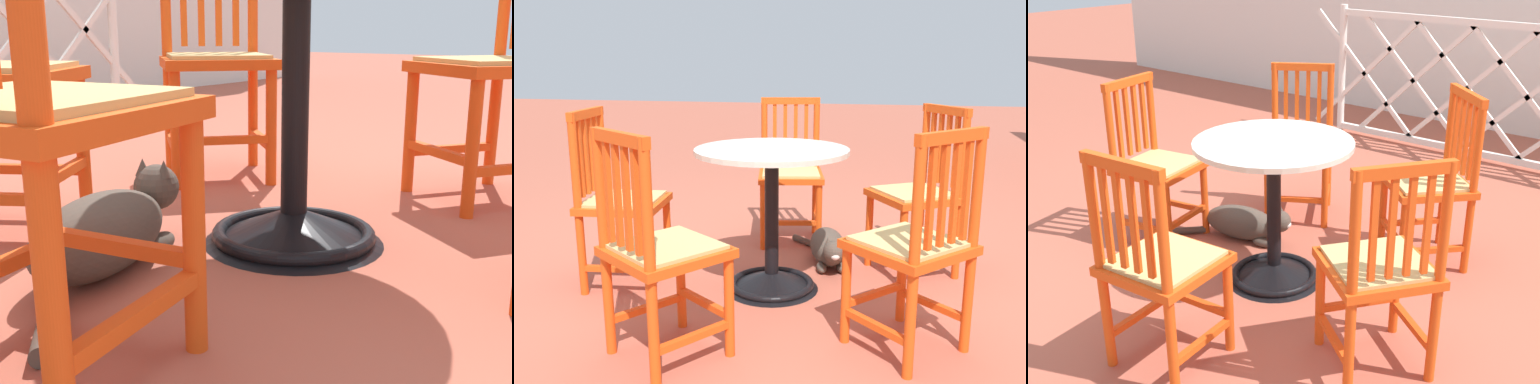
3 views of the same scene
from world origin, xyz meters
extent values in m
plane|color=#AD5642|center=(0.00, 0.00, 0.00)|extent=(24.00, 24.00, 0.00)
cylinder|color=silver|center=(-1.10, 2.30, 0.55)|extent=(0.06, 0.06, 1.09)
cube|color=silver|center=(0.27, 2.30, 0.06)|extent=(2.73, 0.04, 0.05)
cube|color=silver|center=(0.27, 2.30, 1.03)|extent=(2.73, 0.04, 0.05)
cube|color=silver|center=(-0.87, 2.30, 0.55)|extent=(0.99, 0.02, 0.99)
cube|color=silver|center=(-0.41, 2.30, 0.55)|extent=(0.99, 0.02, 0.99)
cube|color=silver|center=(0.04, 2.30, 0.55)|extent=(0.99, 0.02, 0.99)
cube|color=silver|center=(0.50, 2.30, 0.55)|extent=(0.99, 0.02, 0.99)
cube|color=silver|center=(-0.87, 2.30, 0.55)|extent=(0.99, 0.02, 0.99)
cube|color=silver|center=(-0.41, 2.30, 0.55)|extent=(0.99, 0.02, 0.99)
cube|color=silver|center=(0.04, 2.30, 0.55)|extent=(0.99, 0.02, 0.99)
cube|color=silver|center=(0.50, 2.30, 0.55)|extent=(0.99, 0.02, 0.99)
cone|color=black|center=(0.11, -0.08, 0.05)|extent=(0.48, 0.48, 0.10)
torus|color=black|center=(0.11, -0.08, 0.03)|extent=(0.44, 0.44, 0.04)
cylinder|color=black|center=(0.11, -0.08, 0.37)|extent=(0.07, 0.07, 0.66)
cylinder|color=black|center=(0.11, -0.08, 0.68)|extent=(0.20, 0.20, 0.04)
cylinder|color=beige|center=(0.11, -0.08, 0.72)|extent=(0.76, 0.76, 0.02)
cylinder|color=#E04C14|center=(0.00, -0.69, 0.23)|extent=(0.04, 0.04, 0.45)
cylinder|color=#E04C14|center=(0.34, -0.65, 0.23)|extent=(0.04, 0.04, 0.45)
cylinder|color=#E04C14|center=(0.04, -1.02, 0.46)|extent=(0.04, 0.04, 0.91)
cylinder|color=#E04C14|center=(0.37, -0.99, 0.46)|extent=(0.04, 0.04, 0.91)
cube|color=#E04C14|center=(0.02, -0.85, 0.14)|extent=(0.06, 0.34, 0.03)
cube|color=#E04C14|center=(0.36, -0.82, 0.14)|extent=(0.06, 0.34, 0.03)
cube|color=#E04C14|center=(0.17, -0.67, 0.17)|extent=(0.34, 0.06, 0.03)
cube|color=#E04C14|center=(0.19, -0.84, 0.43)|extent=(0.44, 0.44, 0.04)
cube|color=tan|center=(0.19, -0.84, 0.45)|extent=(0.39, 0.39, 0.02)
cube|color=#E04C14|center=(0.10, -1.02, 0.68)|extent=(0.03, 0.02, 0.39)
cube|color=#E04C14|center=(0.17, -1.01, 0.68)|extent=(0.03, 0.02, 0.39)
cube|color=#E04C14|center=(0.24, -1.00, 0.68)|extent=(0.03, 0.02, 0.39)
cube|color=#E04C14|center=(0.31, -0.99, 0.68)|extent=(0.03, 0.02, 0.39)
cube|color=#E04C14|center=(0.20, -1.01, 0.89)|extent=(0.38, 0.07, 0.04)
cylinder|color=#E04C14|center=(0.61, -0.38, 0.23)|extent=(0.04, 0.04, 0.45)
cylinder|color=#E04C14|center=(0.81, -0.11, 0.23)|extent=(0.04, 0.04, 0.45)
cylinder|color=#E04C14|center=(0.88, -0.58, 0.46)|extent=(0.04, 0.04, 0.91)
cylinder|color=#E04C14|center=(1.08, -0.31, 0.46)|extent=(0.04, 0.04, 0.91)
cube|color=#E04C14|center=(0.74, -0.48, 0.14)|extent=(0.29, 0.22, 0.03)
cube|color=#E04C14|center=(0.94, -0.21, 0.14)|extent=(0.29, 0.22, 0.03)
cube|color=#E04C14|center=(0.71, -0.25, 0.17)|extent=(0.22, 0.29, 0.03)
cube|color=#E04C14|center=(0.84, -0.35, 0.43)|extent=(0.56, 0.56, 0.04)
cube|color=tan|center=(0.84, -0.35, 0.45)|extent=(0.49, 0.49, 0.02)
cube|color=#E04C14|center=(0.92, -0.53, 0.68)|extent=(0.03, 0.03, 0.39)
cube|color=#E04C14|center=(0.96, -0.47, 0.68)|extent=(0.03, 0.03, 0.39)
cube|color=#E04C14|center=(1.00, -0.42, 0.68)|extent=(0.03, 0.03, 0.39)
cube|color=#E04C14|center=(1.04, -0.36, 0.68)|extent=(0.03, 0.03, 0.39)
cube|color=#E04C14|center=(0.98, -0.45, 0.89)|extent=(0.25, 0.33, 0.04)
cylinder|color=#E04C14|center=(0.60, 0.33, 0.23)|extent=(0.04, 0.04, 0.45)
cylinder|color=#E04C14|center=(0.35, 0.56, 0.23)|extent=(0.04, 0.04, 0.45)
cylinder|color=#E04C14|center=(0.83, 0.58, 0.46)|extent=(0.04, 0.04, 0.91)
cylinder|color=#E04C14|center=(0.58, 0.81, 0.46)|extent=(0.04, 0.04, 0.91)
cube|color=#E04C14|center=(0.72, 0.46, 0.14)|extent=(0.25, 0.27, 0.03)
cube|color=#E04C14|center=(0.47, 0.69, 0.14)|extent=(0.25, 0.27, 0.03)
cube|color=#E04C14|center=(0.48, 0.45, 0.17)|extent=(0.27, 0.25, 0.03)
cube|color=#E04C14|center=(0.59, 0.57, 0.43)|extent=(0.57, 0.57, 0.04)
cube|color=tan|center=(0.59, 0.57, 0.45)|extent=(0.49, 0.49, 0.02)
cube|color=#E04C14|center=(0.78, 0.63, 0.68)|extent=(0.03, 0.03, 0.39)
cube|color=#E04C14|center=(0.73, 0.67, 0.68)|extent=(0.03, 0.03, 0.39)
cube|color=#E04C14|center=(0.68, 0.72, 0.68)|extent=(0.03, 0.03, 0.39)
cube|color=#E04C14|center=(0.63, 0.77, 0.68)|extent=(0.03, 0.03, 0.39)
cube|color=#E04C14|center=(0.71, 0.70, 0.89)|extent=(0.30, 0.28, 0.04)
cylinder|color=#E04C14|center=(-0.04, 0.57, 0.23)|extent=(0.04, 0.04, 0.45)
cylinder|color=#E04C14|center=(-0.33, 0.39, 0.23)|extent=(0.04, 0.04, 0.45)
cylinder|color=#E04C14|center=(-0.22, 0.86, 0.46)|extent=(0.04, 0.04, 0.91)
cylinder|color=#E04C14|center=(-0.51, 0.68, 0.46)|extent=(0.04, 0.04, 0.91)
cube|color=#E04C14|center=(-0.13, 0.72, 0.14)|extent=(0.20, 0.30, 0.03)
cube|color=#E04C14|center=(-0.42, 0.54, 0.14)|extent=(0.20, 0.30, 0.03)
cube|color=#E04C14|center=(-0.19, 0.48, 0.17)|extent=(0.30, 0.20, 0.03)
cube|color=#E04C14|center=(-0.28, 0.63, 0.43)|extent=(0.55, 0.55, 0.04)
cube|color=tan|center=(-0.28, 0.63, 0.45)|extent=(0.48, 0.48, 0.02)
cube|color=#E04C14|center=(-0.28, 0.83, 0.68)|extent=(0.03, 0.03, 0.39)
cube|color=#E04C14|center=(-0.34, 0.79, 0.68)|extent=(0.03, 0.03, 0.39)
cube|color=#E04C14|center=(-0.40, 0.76, 0.68)|extent=(0.03, 0.03, 0.39)
cube|color=#E04C14|center=(-0.45, 0.72, 0.68)|extent=(0.03, 0.03, 0.39)
cube|color=#E04C14|center=(-0.37, 0.77, 0.89)|extent=(0.34, 0.23, 0.04)
cylinder|color=#E04C14|center=(-0.54, 0.08, 0.23)|extent=(0.04, 0.04, 0.45)
cylinder|color=#E04C14|center=(-0.48, -0.25, 0.23)|extent=(0.04, 0.04, 0.45)
cylinder|color=#E04C14|center=(-0.88, 0.02, 0.46)|extent=(0.04, 0.04, 0.91)
cylinder|color=#E04C14|center=(-0.81, -0.32, 0.46)|extent=(0.04, 0.04, 0.91)
cube|color=#E04C14|center=(-0.71, 0.05, 0.14)|extent=(0.34, 0.09, 0.03)
cube|color=#E04C14|center=(-0.65, -0.28, 0.14)|extent=(0.34, 0.09, 0.03)
cube|color=#E04C14|center=(-0.51, -0.09, 0.17)|extent=(0.09, 0.34, 0.03)
cube|color=#E04C14|center=(-0.68, -0.12, 0.43)|extent=(0.47, 0.47, 0.04)
cube|color=tan|center=(-0.68, -0.12, 0.45)|extent=(0.41, 0.41, 0.02)
cube|color=#E04C14|center=(-0.87, -0.05, 0.68)|extent=(0.02, 0.03, 0.39)
cube|color=#E04C14|center=(-0.85, -0.12, 0.68)|extent=(0.02, 0.03, 0.39)
cube|color=#E04C14|center=(-0.84, -0.18, 0.68)|extent=(0.02, 0.03, 0.39)
cube|color=#E04C14|center=(-0.83, -0.25, 0.68)|extent=(0.02, 0.03, 0.39)
cube|color=#E04C14|center=(-0.85, -0.15, 0.89)|extent=(0.10, 0.38, 0.04)
ellipsoid|color=#4C4238|center=(-0.34, 0.16, 0.10)|extent=(0.47, 0.30, 0.19)
ellipsoid|color=silver|center=(-0.24, 0.19, 0.08)|extent=(0.21, 0.19, 0.14)
sphere|color=#4C4238|center=(-0.09, 0.22, 0.15)|extent=(0.12, 0.12, 0.12)
ellipsoid|color=silver|center=(-0.05, 0.23, 0.14)|extent=(0.05, 0.06, 0.04)
cone|color=#4C4238|center=(-0.11, 0.25, 0.20)|extent=(0.04, 0.04, 0.04)
cone|color=#4C4238|center=(-0.10, 0.19, 0.20)|extent=(0.04, 0.04, 0.04)
ellipsoid|color=#4C4238|center=(-0.19, 0.25, 0.03)|extent=(0.13, 0.08, 0.05)
ellipsoid|color=#4C4238|center=(-0.16, 0.15, 0.03)|extent=(0.13, 0.08, 0.05)
cylinder|color=#4C4238|center=(-0.62, -0.01, 0.02)|extent=(0.18, 0.19, 0.04)
camera|label=1|loc=(-1.24, -0.93, 0.56)|focal=44.08mm
camera|label=2|loc=(2.78, 0.46, 1.16)|focal=39.68mm
camera|label=3|loc=(1.88, -2.21, 1.61)|focal=43.78mm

